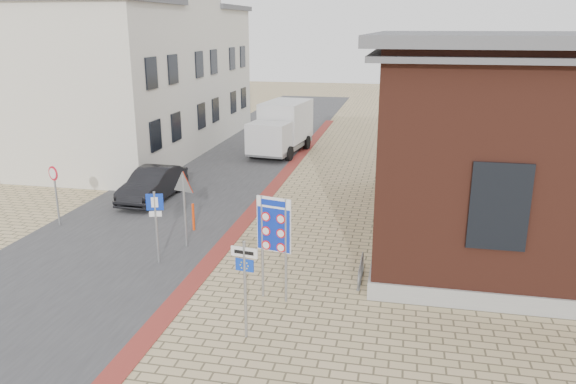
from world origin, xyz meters
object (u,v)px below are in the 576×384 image
Objects in this scene: box_truck at (282,127)px; parking_sign at (156,216)px; sedan at (153,184)px; bollard at (193,217)px; border_sign at (274,227)px; essen_sign at (245,275)px.

box_truck is 2.47× the size of parking_sign.
parking_sign is at bearing -62.10° from sedan.
box_truck reaches higher than bollard.
parking_sign is 2.31× the size of bollard.
border_sign is (7.00, -7.67, 1.37)m from sedan.
box_truck is 2.37× the size of essen_sign.
sedan is 10.53m from box_truck.
bollard is (-3.79, 6.50, -1.09)m from essen_sign.
box_truck is 16.11m from parking_sign.
essen_sign is at bearing -59.77° from bollard.
sedan is 1.43× the size of border_sign.
box_truck reaches higher than border_sign.
sedan is at bearing 100.20° from parking_sign.
essen_sign reaches higher than sedan.
border_sign reaches higher than bollard.
bollard is at bearing 74.18° from parking_sign.
parking_sign is (-4.00, 1.53, -0.49)m from border_sign.
border_sign is (3.68, -17.64, 0.57)m from box_truck.
box_truck reaches higher than parking_sign.
parking_sign is at bearing -90.00° from bollard.
essen_sign is at bearing -82.43° from border_sign.
parking_sign reaches higher than sedan.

